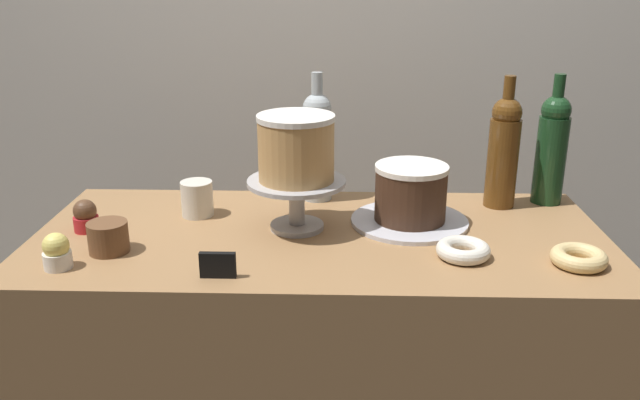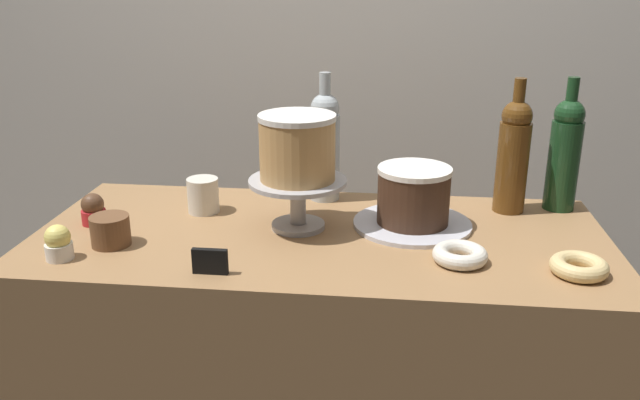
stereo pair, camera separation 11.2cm
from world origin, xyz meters
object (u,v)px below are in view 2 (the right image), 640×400
object	(u,v)px
white_layer_cake	(297,147)
cupcake_lemon	(58,243)
donut_glazed	(579,267)
cupcake_chocolate	(93,210)
wine_bottle_green	(565,152)
price_sign_chalkboard	(210,261)
chocolate_round_cake	(414,195)
wine_bottle_clear	(325,144)
donut_sugar	(460,255)
coffee_cup_ceramic	(203,195)
cookie_stack	(110,231)
cake_stand_pedestal	(298,195)
wine_bottle_amber	(513,154)

from	to	relation	value
white_layer_cake	cupcake_lemon	xyz separation A→B (m)	(-0.46, -0.22, -0.16)
white_layer_cake	cupcake_lemon	distance (m)	0.54
white_layer_cake	donut_glazed	distance (m)	0.63
white_layer_cake	cupcake_chocolate	xyz separation A→B (m)	(-0.48, -0.03, -0.16)
wine_bottle_green	price_sign_chalkboard	distance (m)	0.90
chocolate_round_cake	cupcake_chocolate	size ratio (longest dim) A/B	2.26
wine_bottle_clear	cupcake_lemon	world-z (taller)	wine_bottle_clear
cupcake_chocolate	donut_sugar	distance (m)	0.84
wine_bottle_clear	donut_glazed	xyz separation A→B (m)	(0.54, -0.39, -0.13)
white_layer_cake	coffee_cup_ceramic	size ratio (longest dim) A/B	2.02
donut_sugar	wine_bottle_clear	bearing A→B (deg)	131.25
cookie_stack	price_sign_chalkboard	xyz separation A→B (m)	(0.25, -0.11, -0.01)
cake_stand_pedestal	cupcake_chocolate	xyz separation A→B (m)	(-0.48, -0.03, -0.05)
wine_bottle_green	coffee_cup_ceramic	distance (m)	0.88
cookie_stack	price_sign_chalkboard	size ratio (longest dim) A/B	1.20
cake_stand_pedestal	cupcake_chocolate	distance (m)	0.48
price_sign_chalkboard	coffee_cup_ceramic	xyz separation A→B (m)	(-0.11, 0.34, 0.02)
cake_stand_pedestal	donut_glazed	distance (m)	0.61
cupcake_chocolate	coffee_cup_ceramic	world-z (taller)	coffee_cup_ceramic
donut_sugar	price_sign_chalkboard	bearing A→B (deg)	-167.42
chocolate_round_cake	wine_bottle_clear	distance (m)	0.29
wine_bottle_amber	chocolate_round_cake	bearing A→B (deg)	-151.01
cupcake_chocolate	coffee_cup_ceramic	xyz separation A→B (m)	(0.23, 0.11, 0.01)
cake_stand_pedestal	coffee_cup_ceramic	xyz separation A→B (m)	(-0.25, 0.08, -0.04)
wine_bottle_amber	cupcake_lemon	xyz separation A→B (m)	(-0.96, -0.40, -0.11)
cake_stand_pedestal	cupcake_lemon	distance (m)	0.52
chocolate_round_cake	cookie_stack	bearing A→B (deg)	-164.14
wine_bottle_green	wine_bottle_amber	xyz separation A→B (m)	(-0.13, -0.03, 0.00)
white_layer_cake	wine_bottle_clear	xyz separation A→B (m)	(0.04, 0.21, -0.05)
chocolate_round_cake	wine_bottle_green	xyz separation A→B (m)	(0.36, 0.16, 0.07)
wine_bottle_amber	coffee_cup_ceramic	bearing A→B (deg)	-172.81
cupcake_lemon	cupcake_chocolate	size ratio (longest dim) A/B	1.00
cupcake_lemon	coffee_cup_ceramic	bearing A→B (deg)	54.39
wine_bottle_green	coffee_cup_ceramic	xyz separation A→B (m)	(-0.87, -0.12, -0.10)
chocolate_round_cake	wine_bottle_amber	distance (m)	0.28
cupcake_chocolate	donut_sugar	size ratio (longest dim) A/B	0.66
cookie_stack	white_layer_cake	bearing A→B (deg)	20.30
cookie_stack	price_sign_chalkboard	world-z (taller)	cookie_stack
cake_stand_pedestal	wine_bottle_green	xyz separation A→B (m)	(0.62, 0.20, 0.06)
cookie_stack	coffee_cup_ceramic	xyz separation A→B (m)	(0.14, 0.22, 0.01)
donut_glazed	chocolate_round_cake	bearing A→B (deg)	145.40
donut_sugar	price_sign_chalkboard	xyz separation A→B (m)	(-0.49, -0.11, 0.01)
wine_bottle_amber	cupcake_chocolate	xyz separation A→B (m)	(-0.98, -0.20, -0.11)
wine_bottle_clear	coffee_cup_ceramic	distance (m)	0.33
wine_bottle_amber	wine_bottle_clear	xyz separation A→B (m)	(-0.46, 0.04, 0.00)
cupcake_lemon	cupcake_chocolate	xyz separation A→B (m)	(-0.02, 0.19, 0.00)
white_layer_cake	donut_sugar	distance (m)	0.42
donut_glazed	price_sign_chalkboard	bearing A→B (deg)	-173.70
wine_bottle_amber	donut_glazed	bearing A→B (deg)	-76.89
chocolate_round_cake	donut_sugar	xyz separation A→B (m)	(0.09, -0.19, -0.06)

